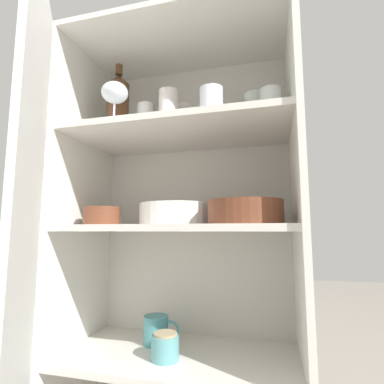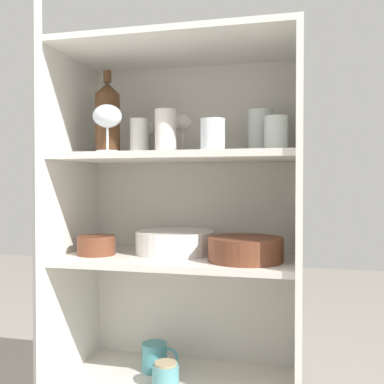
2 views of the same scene
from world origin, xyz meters
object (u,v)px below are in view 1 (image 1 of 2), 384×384
(wine_bottle, at_px, (118,105))
(plate_stack_white, at_px, (177,215))
(coffee_mug_primary, at_px, (157,330))
(mixing_bowl_large, at_px, (245,211))
(storage_jar, at_px, (165,347))
(serving_bowl_small, at_px, (102,215))

(wine_bottle, bearing_deg, plate_stack_white, 11.39)
(wine_bottle, distance_m, coffee_mug_primary, 0.79)
(wine_bottle, bearing_deg, mixing_bowl_large, -6.24)
(plate_stack_white, bearing_deg, mixing_bowl_large, -21.20)
(coffee_mug_primary, height_order, storage_jar, coffee_mug_primary)
(wine_bottle, height_order, storage_jar, wine_bottle)
(plate_stack_white, relative_size, serving_bowl_small, 2.13)
(mixing_bowl_large, xyz_separation_m, coffee_mug_primary, (-0.31, 0.10, -0.38))
(serving_bowl_small, bearing_deg, storage_jar, -1.95)
(serving_bowl_small, height_order, storage_jar, serving_bowl_small)
(plate_stack_white, height_order, mixing_bowl_large, plate_stack_white)
(wine_bottle, relative_size, mixing_bowl_large, 1.24)
(plate_stack_white, bearing_deg, coffee_mug_primary, 172.27)
(serving_bowl_small, relative_size, coffee_mug_primary, 0.97)
(serving_bowl_small, bearing_deg, plate_stack_white, 20.93)
(mixing_bowl_large, relative_size, coffee_mug_primary, 1.77)
(storage_jar, bearing_deg, plate_stack_white, 88.63)
(wine_bottle, xyz_separation_m, serving_bowl_small, (-0.02, -0.05, -0.40))
(plate_stack_white, bearing_deg, serving_bowl_small, -159.07)
(mixing_bowl_large, bearing_deg, plate_stack_white, 158.80)
(storage_jar, bearing_deg, serving_bowl_small, 178.05)
(serving_bowl_small, distance_m, storage_jar, 0.45)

